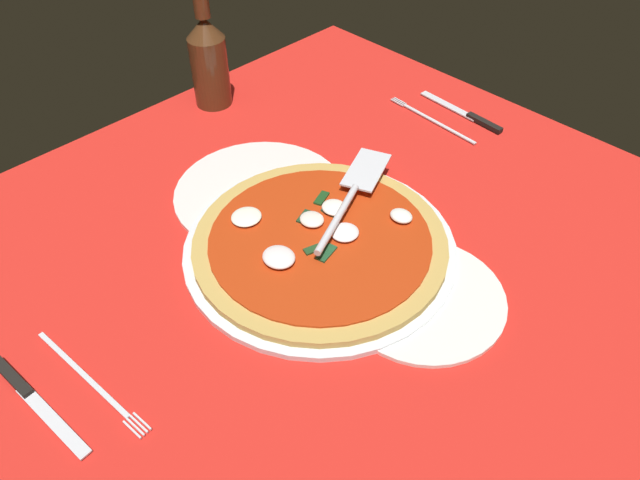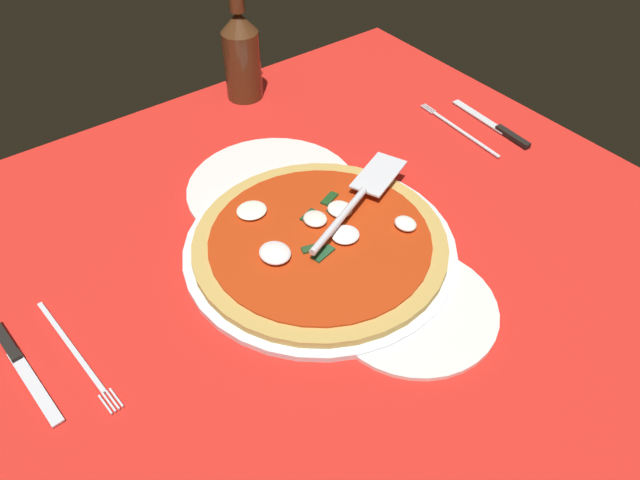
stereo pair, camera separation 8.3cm
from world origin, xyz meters
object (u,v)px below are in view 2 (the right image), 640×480
at_px(dinner_plate_left, 413,309).
at_px(beer_bottle, 241,52).
at_px(place_setting_near, 478,130).
at_px(place_setting_far, 47,360).
at_px(dinner_plate_right, 272,189).
at_px(pizza_server, 360,196).
at_px(pizza, 320,241).

bearing_deg(dinner_plate_left, beer_bottle, -10.71).
height_order(place_setting_near, place_setting_far, same).
bearing_deg(dinner_plate_right, beer_bottle, -23.85).
xyz_separation_m(dinner_plate_right, place_setting_far, (-0.10, 0.39, -0.00)).
distance_m(place_setting_far, beer_bottle, 0.62).
bearing_deg(pizza_server, dinner_plate_right, 94.30).
distance_m(dinner_plate_left, pizza, 0.16).
distance_m(dinner_plate_right, place_setting_far, 0.40).
height_order(dinner_plate_left, pizza_server, pizza_server).
xyz_separation_m(dinner_plate_right, pizza, (-0.15, 0.02, 0.01)).
distance_m(pizza_server, place_setting_far, 0.45).
bearing_deg(place_setting_far, pizza_server, 82.25).
height_order(pizza, pizza_server, pizza_server).
height_order(pizza, beer_bottle, beer_bottle).
xyz_separation_m(pizza_server, place_setting_far, (0.03, 0.45, -0.04)).
bearing_deg(pizza, pizza_server, -76.68).
xyz_separation_m(place_setting_near, place_setting_far, (-0.02, 0.76, 0.00)).
bearing_deg(dinner_plate_left, place_setting_near, -58.54).
bearing_deg(dinner_plate_right, dinner_plate_left, -178.55).
bearing_deg(beer_bottle, dinner_plate_left, 169.29).
relative_size(dinner_plate_left, beer_bottle, 0.88).
bearing_deg(dinner_plate_right, pizza_server, -152.72).
bearing_deg(place_setting_far, beer_bottle, 121.40).
relative_size(pizza_server, beer_bottle, 0.97).
height_order(pizza_server, beer_bottle, beer_bottle).
xyz_separation_m(pizza, beer_bottle, (0.41, -0.14, 0.07)).
height_order(dinner_plate_left, dinner_plate_right, same).
bearing_deg(beer_bottle, place_setting_far, 125.99).
bearing_deg(dinner_plate_left, pizza_server, -18.35).
relative_size(place_setting_far, beer_bottle, 0.90).
bearing_deg(place_setting_near, dinner_plate_right, 81.57).
distance_m(pizza_server, beer_bottle, 0.39).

